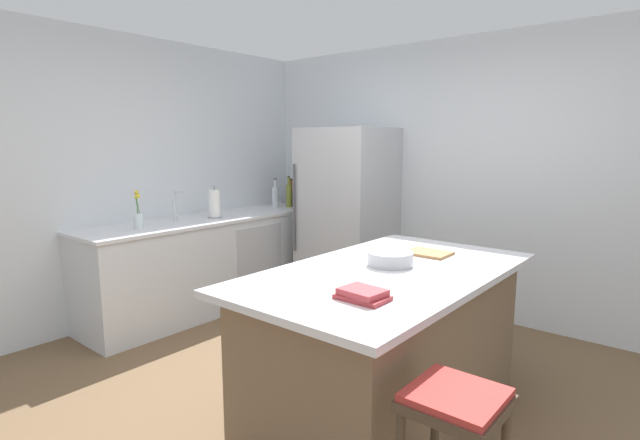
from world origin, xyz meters
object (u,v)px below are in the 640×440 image
Objects in this scene: soda_bottle at (275,196)px; cutting_board at (428,253)px; bar_stool at (455,423)px; kitchen_island at (387,342)px; paper_towel_roll at (215,204)px; olive_oil_bottle at (289,195)px; cookbook_stack at (362,294)px; whiskey_bottle at (292,194)px; sink_faucet at (176,205)px; refrigerator at (347,216)px; mixing_bowl at (390,258)px; flower_vase at (138,217)px; syrup_bottle at (294,198)px.

soda_bottle is 1.14× the size of cutting_board.
cutting_board reaches higher than bar_stool.
paper_towel_roll is at bearing 166.03° from kitchen_island.
soda_bottle reaches higher than bar_stool.
olive_oil_bottle reaches higher than cookbook_stack.
cutting_board is at bearing -27.80° from whiskey_bottle.
sink_faucet is at bearing -90.01° from whiskey_bottle.
olive_oil_bottle is at bearing -55.11° from whiskey_bottle.
refrigerator is 1.35m from paper_towel_roll.
whiskey_bottle is at bearing 124.89° from olive_oil_bottle.
mixing_bowl is at bearing -33.77° from olive_oil_bottle.
cookbook_stack is at bearing -40.71° from olive_oil_bottle.
bar_stool is 3.38m from paper_towel_roll.
paper_towel_roll reaches higher than bar_stool.
bar_stool is at bearing -58.33° from cutting_board.
bar_stool is at bearing -34.94° from soda_bottle.
refrigerator is 2.75m from cookbook_stack.
sink_faucet is 0.45m from flower_vase.
syrup_bottle is 0.09m from olive_oil_bottle.
whiskey_bottle is at bearing 138.42° from cookbook_stack.
sink_faucet is at bearing 177.29° from mixing_bowl.
olive_oil_bottle is (-2.32, 1.61, 0.60)m from kitchen_island.
olive_oil_bottle is (-0.00, -0.08, 0.04)m from syrup_bottle.
mixing_bowl is 0.97× the size of cutting_board.
soda_bottle is (-0.08, 1.73, 0.02)m from flower_vase.
kitchen_island is 5.87× the size of flower_vase.
paper_towel_roll is 0.95× the size of soda_bottle.
cutting_board is at bearing 6.96° from sink_faucet.
kitchen_island is 8.10× the size of cookbook_stack.
mixing_bowl is at bearing -46.47° from refrigerator.
bar_stool is at bearing -38.16° from syrup_bottle.
flower_vase is (-2.34, -0.23, 0.56)m from kitchen_island.
paper_towel_roll is at bearing -91.50° from syrup_bottle.
olive_oil_bottle reaches higher than syrup_bottle.
olive_oil_bottle is 3.32m from cookbook_stack.
sink_faucet is 1.05× the size of cutting_board.
syrup_bottle is 0.80× the size of soda_bottle.
mixing_bowl is 0.41m from cutting_board.
soda_bottle is 1.37× the size of cookbook_stack.
olive_oil_bottle reaches higher than mixing_bowl.
whiskey_bottle is 3.52m from cookbook_stack.
kitchen_island is 7.41× the size of syrup_bottle.
refrigerator is at bearing 65.46° from flower_vase.
refrigerator reaches higher than soda_bottle.
kitchen_island is at bearing -4.91° from sink_faucet.
paper_towel_roll reaches higher than mixing_bowl.
cutting_board is (2.44, 0.30, -0.15)m from sink_faucet.
olive_oil_bottle is (0.03, 1.03, 0.01)m from paper_towel_roll.
bar_stool is 3.90m from soda_bottle.
sink_faucet is 1.49m from syrup_bottle.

